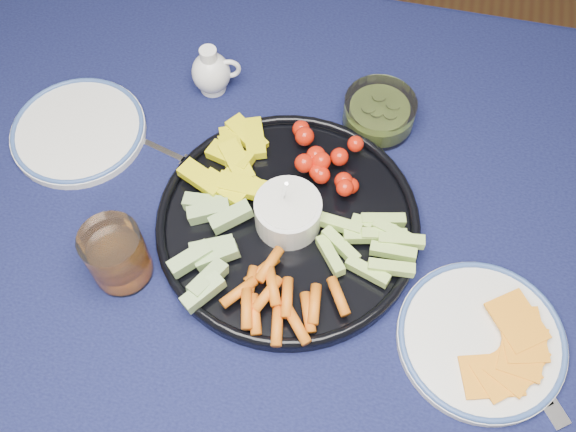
% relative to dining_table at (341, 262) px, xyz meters
% --- Properties ---
extents(dining_table, '(1.67, 1.07, 0.75)m').
position_rel_dining_table_xyz_m(dining_table, '(0.00, 0.00, 0.00)').
color(dining_table, '#492C18').
rests_on(dining_table, ground).
extents(crudite_platter, '(0.40, 0.40, 0.13)m').
position_rel_dining_table_xyz_m(crudite_platter, '(-0.09, -0.00, 0.11)').
color(crudite_platter, black).
rests_on(crudite_platter, dining_table).
extents(creamer_pitcher, '(0.08, 0.07, 0.09)m').
position_rel_dining_table_xyz_m(creamer_pitcher, '(-0.28, 0.24, 0.13)').
color(creamer_pitcher, white).
rests_on(creamer_pitcher, dining_table).
extents(pickle_bowl, '(0.12, 0.12, 0.06)m').
position_rel_dining_table_xyz_m(pickle_bowl, '(0.01, 0.23, 0.11)').
color(pickle_bowl, silver).
rests_on(pickle_bowl, dining_table).
extents(cheese_plate, '(0.24, 0.24, 0.03)m').
position_rel_dining_table_xyz_m(cheese_plate, '(0.21, -0.12, 0.10)').
color(cheese_plate, white).
rests_on(cheese_plate, dining_table).
extents(juice_tumbler, '(0.09, 0.09, 0.10)m').
position_rel_dining_table_xyz_m(juice_tumbler, '(-0.31, -0.13, 0.13)').
color(juice_tumbler, silver).
rests_on(juice_tumbler, dining_table).
extents(fork_left, '(0.17, 0.06, 0.00)m').
position_rel_dining_table_xyz_m(fork_left, '(-0.32, 0.09, 0.09)').
color(fork_left, white).
rests_on(fork_left, dining_table).
extents(fork_right, '(0.12, 0.16, 0.00)m').
position_rel_dining_table_xyz_m(fork_right, '(0.28, -0.15, 0.09)').
color(fork_right, white).
rests_on(fork_right, dining_table).
extents(side_plate_extra, '(0.22, 0.22, 0.02)m').
position_rel_dining_table_xyz_m(side_plate_extra, '(-0.47, 0.10, 0.10)').
color(side_plate_extra, white).
rests_on(side_plate_extra, dining_table).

